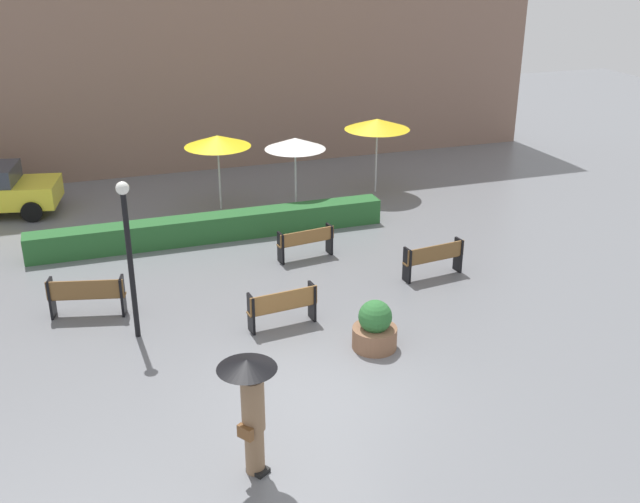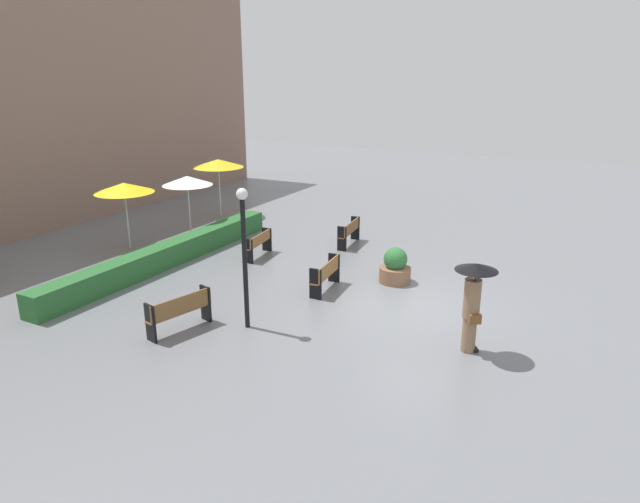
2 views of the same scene
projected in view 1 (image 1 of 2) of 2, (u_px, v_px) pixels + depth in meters
ground_plane at (319, 389)px, 14.68m from camera, size 60.00×60.00×0.00m
bench_far_right at (434, 257)px, 19.30m from camera, size 1.71×0.53×0.91m
bench_far_left at (87, 294)px, 17.28m from camera, size 1.76×0.76×0.95m
bench_back_row at (306, 241)px, 20.41m from camera, size 1.61×0.56×0.85m
bench_mid_center at (283, 305)px, 16.84m from camera, size 1.62×0.52×0.90m
pedestrian_with_umbrella at (251, 401)px, 11.89m from camera, size 0.95×0.95×2.17m
planter_pot at (375, 328)px, 15.99m from camera, size 0.96×0.96×1.10m
lamp_post at (128, 243)px, 15.77m from camera, size 0.28×0.28×3.57m
patio_umbrella_yellow at (217, 141)px, 23.46m from camera, size 2.09×2.09×2.42m
patio_umbrella_white at (295, 144)px, 23.30m from camera, size 1.91×1.91×2.39m
patio_umbrella_yellow_far at (377, 124)px, 25.04m from camera, size 2.19×2.19×2.53m
hedge_strip at (212, 228)px, 21.73m from camera, size 10.27×0.70×0.74m
building_facade at (175, 32)px, 26.69m from camera, size 28.00×1.20×10.00m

